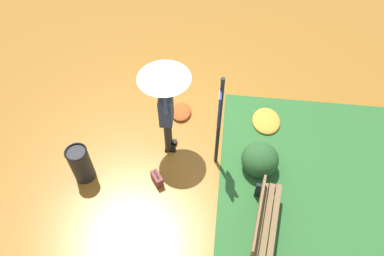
{
  "coord_description": "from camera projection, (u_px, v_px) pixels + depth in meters",
  "views": [
    {
      "loc": [
        -4.51,
        -0.72,
        6.13
      ],
      "look_at": [
        -0.28,
        -0.24,
        0.85
      ],
      "focal_mm": 33.47,
      "sensor_mm": 36.0,
      "label": 1
    }
  ],
  "objects": [
    {
      "name": "person_with_umbrella",
      "position": [
        165.0,
        92.0,
        6.4
      ],
      "size": [
        0.96,
        0.96,
        2.04
      ],
      "color": "#2D2823",
      "rests_on": "ground_plane"
    },
    {
      "name": "handbag",
      "position": [
        157.0,
        179.0,
        6.92
      ],
      "size": [
        0.32,
        0.29,
        0.37
      ],
      "color": "brown",
      "rests_on": "ground_plane"
    },
    {
      "name": "info_sign_post",
      "position": [
        219.0,
        115.0,
        6.21
      ],
      "size": [
        0.44,
        0.07,
        2.3
      ],
      "color": "black",
      "rests_on": "ground_plane"
    },
    {
      "name": "ground_plane",
      "position": [
        182.0,
        142.0,
        7.63
      ],
      "size": [
        18.0,
        18.0,
        0.0
      ],
      "primitive_type": "plane",
      "color": "#9E6623"
    },
    {
      "name": "trash_bin",
      "position": [
        81.0,
        164.0,
        6.79
      ],
      "size": [
        0.42,
        0.42,
        0.83
      ],
      "color": "black",
      "rests_on": "ground_plane"
    },
    {
      "name": "leaf_pile_near_person",
      "position": [
        266.0,
        121.0,
        7.89
      ],
      "size": [
        0.77,
        0.61,
        0.17
      ],
      "color": "gold",
      "rests_on": "ground_plane"
    },
    {
      "name": "leaf_pile_by_bench",
      "position": [
        181.0,
        112.0,
        8.09
      ],
      "size": [
        0.56,
        0.45,
        0.12
      ],
      "color": "#B74C1E",
      "rests_on": "ground_plane"
    },
    {
      "name": "grass_verge",
      "position": [
        323.0,
        193.0,
        6.84
      ],
      "size": [
        4.8,
        4.0,
        0.05
      ],
      "color": "#2D662D",
      "rests_on": "ground_plane"
    },
    {
      "name": "shrub_cluster",
      "position": [
        261.0,
        158.0,
        7.0
      ],
      "size": [
        0.8,
        0.73,
        0.65
      ],
      "color": "#285628",
      "rests_on": "ground_plane"
    },
    {
      "name": "park_bench",
      "position": [
        264.0,
        220.0,
        6.09
      ],
      "size": [
        1.4,
        0.57,
        0.75
      ],
      "color": "black",
      "rests_on": "ground_plane"
    }
  ]
}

